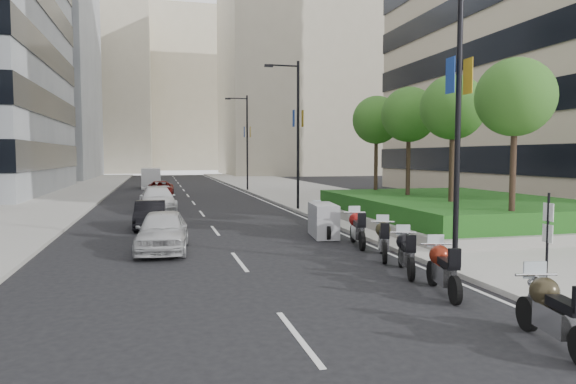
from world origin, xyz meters
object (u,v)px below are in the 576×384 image
object	(u,v)px
motorcycle_5	(323,221)
motorcycle_1	(443,269)
motorcycle_4	(357,229)
delivery_van	(151,179)
car_a	(163,231)
lamp_post_0	(454,95)
lamp_post_1	(296,127)
lamp_post_2	(246,138)
parking_sign	(547,238)
motorcycle_6	(317,217)
motorcycle_0	(552,311)
motorcycle_3	(383,239)
motorcycle_2	(406,252)
car_d	(160,189)
car_b	(150,215)
car_c	(157,199)

from	to	relation	value
motorcycle_5	motorcycle_1	bearing A→B (deg)	-172.10
motorcycle_4	delivery_van	bearing A→B (deg)	23.06
motorcycle_4	car_a	bearing A→B (deg)	95.16
lamp_post_0	lamp_post_1	size ratio (longest dim) A/B	1.00
lamp_post_1	motorcycle_1	xyz separation A→B (m)	(-1.45, -19.00, -4.44)
lamp_post_2	car_a	distance (m)	30.89
parking_sign	motorcycle_6	distance (m)	12.41
lamp_post_2	motorcycle_1	bearing A→B (deg)	-92.25
lamp_post_0	parking_sign	distance (m)	4.74
lamp_post_2	delivery_van	distance (m)	11.92
lamp_post_1	parking_sign	world-z (taller)	lamp_post_1
lamp_post_2	motorcycle_5	bearing A→B (deg)	-93.11
motorcycle_1	motorcycle_4	world-z (taller)	motorcycle_4
motorcycle_0	motorcycle_6	bearing A→B (deg)	9.65
motorcycle_0	car_a	world-z (taller)	car_a
motorcycle_1	motorcycle_5	world-z (taller)	motorcycle_5
motorcycle_3	motorcycle_2	bearing A→B (deg)	-166.63
motorcycle_3	motorcycle_5	bearing A→B (deg)	28.83
motorcycle_3	motorcycle_6	xyz separation A→B (m)	(-0.10, 6.84, -0.04)
lamp_post_0	motorcycle_2	size ratio (longest dim) A/B	4.10
lamp_post_2	motorcycle_2	bearing A→B (deg)	-92.12
motorcycle_0	motorcycle_3	bearing A→B (deg)	7.61
motorcycle_2	motorcycle_6	size ratio (longest dim) A/B	1.02
motorcycle_6	motorcycle_0	bearing A→B (deg)	-167.62
parking_sign	car_d	world-z (taller)	parking_sign
motorcycle_4	delivery_van	xyz separation A→B (m)	(-7.78, 37.29, 0.31)
lamp_post_2	car_a	world-z (taller)	lamp_post_2
motorcycle_1	delivery_van	distance (m)	44.62
lamp_post_0	lamp_post_1	xyz separation A→B (m)	(0.00, 17.00, 0.00)
motorcycle_0	car_d	bearing A→B (deg)	21.43
parking_sign	car_a	bearing A→B (deg)	135.50
motorcycle_1	car_b	world-z (taller)	car_b
parking_sign	car_c	xyz separation A→B (m)	(-8.80, 21.73, -0.72)
lamp_post_0	motorcycle_4	world-z (taller)	lamp_post_0
car_d	lamp_post_0	bearing A→B (deg)	-72.27
motorcycle_2	car_b	size ratio (longest dim) A/B	0.57
motorcycle_5	lamp_post_2	bearing A→B (deg)	4.34
motorcycle_1	motorcycle_2	distance (m)	2.22
motorcycle_4	motorcycle_5	world-z (taller)	motorcycle_5
motorcycle_1	car_a	bearing A→B (deg)	54.02
motorcycle_0	car_b	distance (m)	18.37
motorcycle_2	car_b	xyz separation A→B (m)	(-7.18, 11.21, 0.03)
lamp_post_0	lamp_post_1	world-z (taller)	same
motorcycle_0	car_a	distance (m)	12.82
car_b	lamp_post_1	bearing A→B (deg)	34.90
car_d	motorcycle_3	bearing A→B (deg)	-72.89
lamp_post_1	car_c	size ratio (longest dim) A/B	1.77
delivery_van	parking_sign	bearing A→B (deg)	-77.96
parking_sign	motorcycle_5	distance (m)	10.27
motorcycle_5	car_a	distance (m)	6.63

